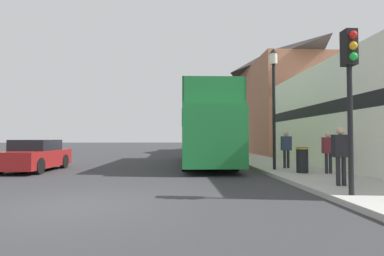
{
  "coord_description": "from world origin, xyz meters",
  "views": [
    {
      "loc": [
        2.15,
        -6.59,
        1.47
      ],
      "look_at": [
        3.05,
        9.42,
        2.01
      ],
      "focal_mm": 28.0,
      "sensor_mm": 36.0,
      "label": 1
    }
  ],
  "objects_px": {
    "pedestrian_third": "(286,146)",
    "lamp_post_second": "(229,109)",
    "lamp_post_third": "(212,119)",
    "parked_car_far_side": "(35,156)",
    "pedestrian_nearest": "(341,150)",
    "litter_bin": "(302,159)",
    "traffic_signal": "(350,74)",
    "tour_bus": "(205,132)",
    "pedestrian_second": "(328,148)",
    "lamp_post_nearest": "(274,87)",
    "parked_car_ahead_of_bus": "(207,148)"
  },
  "relations": [
    {
      "from": "lamp_post_second",
      "to": "parked_car_ahead_of_bus",
      "type": "bearing_deg",
      "value": 136.92
    },
    {
      "from": "litter_bin",
      "to": "lamp_post_nearest",
      "type": "bearing_deg",
      "value": 117.81
    },
    {
      "from": "litter_bin",
      "to": "pedestrian_nearest",
      "type": "bearing_deg",
      "value": -94.14
    },
    {
      "from": "parked_car_ahead_of_bus",
      "to": "pedestrian_nearest",
      "type": "distance_m",
      "value": 15.81
    },
    {
      "from": "lamp_post_third",
      "to": "lamp_post_second",
      "type": "bearing_deg",
      "value": -89.82
    },
    {
      "from": "litter_bin",
      "to": "pedestrian_third",
      "type": "bearing_deg",
      "value": 87.96
    },
    {
      "from": "traffic_signal",
      "to": "lamp_post_nearest",
      "type": "xyz_separation_m",
      "value": [
        0.08,
        5.7,
        0.67
      ]
    },
    {
      "from": "lamp_post_nearest",
      "to": "parked_car_far_side",
      "type": "bearing_deg",
      "value": 173.02
    },
    {
      "from": "pedestrian_third",
      "to": "lamp_post_second",
      "type": "relative_size",
      "value": 0.32
    },
    {
      "from": "lamp_post_third",
      "to": "lamp_post_nearest",
      "type": "bearing_deg",
      "value": -89.42
    },
    {
      "from": "lamp_post_nearest",
      "to": "lamp_post_third",
      "type": "bearing_deg",
      "value": 90.58
    },
    {
      "from": "pedestrian_second",
      "to": "parked_car_far_side",
      "type": "bearing_deg",
      "value": 166.8
    },
    {
      "from": "pedestrian_second",
      "to": "pedestrian_third",
      "type": "distance_m",
      "value": 2.24
    },
    {
      "from": "parked_car_far_side",
      "to": "pedestrian_nearest",
      "type": "bearing_deg",
      "value": 154.79
    },
    {
      "from": "parked_car_ahead_of_bus",
      "to": "traffic_signal",
      "type": "height_order",
      "value": "traffic_signal"
    },
    {
      "from": "lamp_post_third",
      "to": "litter_bin",
      "type": "distance_m",
      "value": 21.28
    },
    {
      "from": "pedestrian_second",
      "to": "lamp_post_second",
      "type": "height_order",
      "value": "lamp_post_second"
    },
    {
      "from": "pedestrian_nearest",
      "to": "traffic_signal",
      "type": "bearing_deg",
      "value": -110.78
    },
    {
      "from": "pedestrian_nearest",
      "to": "tour_bus",
      "type": "bearing_deg",
      "value": 109.45
    },
    {
      "from": "pedestrian_nearest",
      "to": "traffic_signal",
      "type": "relative_size",
      "value": 0.42
    },
    {
      "from": "lamp_post_second",
      "to": "parked_car_far_side",
      "type": "bearing_deg",
      "value": -140.05
    },
    {
      "from": "lamp_post_nearest",
      "to": "lamp_post_second",
      "type": "distance_m",
      "value": 9.91
    },
    {
      "from": "pedestrian_nearest",
      "to": "lamp_post_third",
      "type": "distance_m",
      "value": 24.28
    },
    {
      "from": "traffic_signal",
      "to": "parked_car_far_side",
      "type": "bearing_deg",
      "value": 146.1
    },
    {
      "from": "pedestrian_second",
      "to": "lamp_post_third",
      "type": "height_order",
      "value": "lamp_post_third"
    },
    {
      "from": "pedestrian_second",
      "to": "lamp_post_second",
      "type": "distance_m",
      "value": 11.85
    },
    {
      "from": "parked_car_ahead_of_bus",
      "to": "lamp_post_second",
      "type": "relative_size",
      "value": 0.81
    },
    {
      "from": "pedestrian_nearest",
      "to": "lamp_post_second",
      "type": "height_order",
      "value": "lamp_post_second"
    },
    {
      "from": "parked_car_ahead_of_bus",
      "to": "litter_bin",
      "type": "relative_size",
      "value": 4.28
    },
    {
      "from": "parked_car_ahead_of_bus",
      "to": "pedestrian_third",
      "type": "relative_size",
      "value": 2.56
    },
    {
      "from": "pedestrian_nearest",
      "to": "parked_car_far_side",
      "type": "bearing_deg",
      "value": 152.76
    },
    {
      "from": "tour_bus",
      "to": "pedestrian_nearest",
      "type": "height_order",
      "value": "tour_bus"
    },
    {
      "from": "traffic_signal",
      "to": "lamp_post_nearest",
      "type": "relative_size",
      "value": 0.75
    },
    {
      "from": "lamp_post_nearest",
      "to": "pedestrian_nearest",
      "type": "bearing_deg",
      "value": -84.2
    },
    {
      "from": "tour_bus",
      "to": "pedestrian_third",
      "type": "height_order",
      "value": "tour_bus"
    },
    {
      "from": "lamp_post_second",
      "to": "litter_bin",
      "type": "xyz_separation_m",
      "value": [
        0.83,
        -11.17,
        -2.98
      ]
    },
    {
      "from": "parked_car_far_side",
      "to": "litter_bin",
      "type": "relative_size",
      "value": 4.17
    },
    {
      "from": "tour_bus",
      "to": "traffic_signal",
      "type": "bearing_deg",
      "value": -74.39
    },
    {
      "from": "parked_car_far_side",
      "to": "litter_bin",
      "type": "distance_m",
      "value": 11.42
    },
    {
      "from": "traffic_signal",
      "to": "lamp_post_third",
      "type": "height_order",
      "value": "lamp_post_third"
    },
    {
      "from": "traffic_signal",
      "to": "lamp_post_second",
      "type": "bearing_deg",
      "value": 90.34
    },
    {
      "from": "parked_car_far_side",
      "to": "lamp_post_third",
      "type": "bearing_deg",
      "value": -116.95
    },
    {
      "from": "lamp_post_third",
      "to": "litter_bin",
      "type": "xyz_separation_m",
      "value": [
        0.86,
        -21.07,
        -2.84
      ]
    },
    {
      "from": "parked_car_ahead_of_bus",
      "to": "pedestrian_nearest",
      "type": "height_order",
      "value": "pedestrian_nearest"
    },
    {
      "from": "pedestrian_nearest",
      "to": "pedestrian_second",
      "type": "xyz_separation_m",
      "value": [
        1.11,
        2.8,
        -0.05
      ]
    },
    {
      "from": "parked_car_far_side",
      "to": "pedestrian_third",
      "type": "relative_size",
      "value": 2.5
    },
    {
      "from": "tour_bus",
      "to": "lamp_post_second",
      "type": "xyz_separation_m",
      "value": [
        2.37,
        5.8,
        1.84
      ]
    },
    {
      "from": "parked_car_ahead_of_bus",
      "to": "parked_car_far_side",
      "type": "height_order",
      "value": "parked_car_ahead_of_bus"
    },
    {
      "from": "lamp_post_second",
      "to": "lamp_post_third",
      "type": "height_order",
      "value": "lamp_post_second"
    },
    {
      "from": "parked_car_far_side",
      "to": "pedestrian_second",
      "type": "relative_size",
      "value": 2.6
    }
  ]
}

